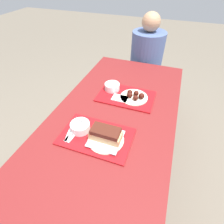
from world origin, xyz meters
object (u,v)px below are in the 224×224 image
at_px(brisket_sandwich_plate, 106,136).
at_px(bowl_coleslaw_far, 112,86).
at_px(tray_far, 126,96).
at_px(person_seated_across, 147,53).
at_px(bowl_coleslaw_near, 80,126).
at_px(wings_plate_far, 134,96).
at_px(tray_near, 96,136).

xyz_separation_m(brisket_sandwich_plate, bowl_coleslaw_far, (-0.14, 0.52, -0.01)).
distance_m(tray_far, bowl_coleslaw_far, 0.14).
relative_size(tray_far, person_seated_across, 0.62).
height_order(bowl_coleslaw_near, bowl_coleslaw_far, same).
bearing_deg(person_seated_across, brisket_sandwich_plate, -89.37).
distance_m(bowl_coleslaw_near, wings_plate_far, 0.50).
bearing_deg(tray_near, wings_plate_far, 74.91).
bearing_deg(bowl_coleslaw_far, bowl_coleslaw_near, -94.23).
bearing_deg(bowl_coleslaw_near, tray_near, -7.34).
distance_m(bowl_coleslaw_near, person_seated_across, 1.32).
bearing_deg(wings_plate_far, tray_near, -105.09).
relative_size(tray_near, person_seated_across, 0.62).
distance_m(tray_far, wings_plate_far, 0.07).
relative_size(tray_near, bowl_coleslaw_near, 3.60).
bearing_deg(tray_far, wings_plate_far, -3.42).
bearing_deg(tray_near, tray_far, 83.14).
height_order(tray_near, wings_plate_far, wings_plate_far).
bearing_deg(bowl_coleslaw_near, tray_far, 69.30).
distance_m(tray_near, person_seated_across, 1.32).
relative_size(tray_far, wings_plate_far, 2.04).
bearing_deg(tray_near, person_seated_across, 87.71).
distance_m(tray_near, tray_far, 0.46).
xyz_separation_m(wings_plate_far, person_seated_across, (-0.07, 0.87, -0.01)).
bearing_deg(tray_near, bowl_coleslaw_far, 98.59).
xyz_separation_m(bowl_coleslaw_near, bowl_coleslaw_far, (0.04, 0.49, 0.00)).
xyz_separation_m(tray_near, bowl_coleslaw_near, (-0.11, 0.01, 0.04)).
bearing_deg(tray_near, bowl_coleslaw_near, 172.66).
distance_m(wings_plate_far, person_seated_across, 0.87).
bearing_deg(bowl_coleslaw_near, brisket_sandwich_plate, -7.60).
bearing_deg(person_seated_across, tray_far, -89.83).
bearing_deg(brisket_sandwich_plate, tray_far, 91.46).
xyz_separation_m(brisket_sandwich_plate, wings_plate_far, (0.06, 0.47, -0.02)).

